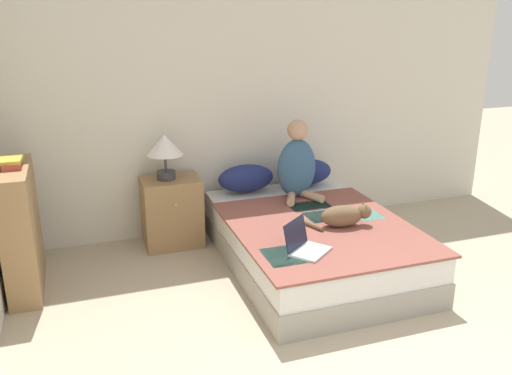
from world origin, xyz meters
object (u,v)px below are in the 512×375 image
object	(u,v)px
nightstand	(172,212)
book_stack_top	(10,163)
bed	(311,242)
person_sitting	(297,165)
cat_tabby	(344,216)
pillow_far	(305,172)
laptop_open	(305,245)
table_lamp	(165,148)
bookshelf	(21,229)
pillow_near	(246,178)

from	to	relation	value
nightstand	book_stack_top	size ratio (longest dim) A/B	2.54
bed	person_sitting	bearing A→B (deg)	81.16
nightstand	book_stack_top	distance (m)	1.49
cat_tabby	nightstand	distance (m)	1.60
bed	pillow_far	size ratio (longest dim) A/B	3.76
pillow_far	nightstand	world-z (taller)	pillow_far
pillow_far	laptop_open	bearing A→B (deg)	-113.70
person_sitting	table_lamp	xyz separation A→B (m)	(-1.14, 0.27, 0.19)
bed	bookshelf	size ratio (longest dim) A/B	2.05
cat_tabby	table_lamp	distance (m)	1.66
pillow_far	table_lamp	distance (m)	1.41
nightstand	table_lamp	bearing A→B (deg)	176.57
pillow_near	person_sitting	distance (m)	0.52
pillow_near	pillow_far	size ratio (longest dim) A/B	1.00
bed	cat_tabby	distance (m)	0.43
bed	cat_tabby	world-z (taller)	cat_tabby
cat_tabby	bookshelf	world-z (taller)	bookshelf
person_sitting	table_lamp	distance (m)	1.19
table_lamp	bookshelf	bearing A→B (deg)	-159.20
person_sitting	nightstand	xyz separation A→B (m)	(-1.11, 0.27, -0.42)
table_lamp	bookshelf	size ratio (longest dim) A/B	0.41
book_stack_top	cat_tabby	bearing A→B (deg)	-13.98
pillow_far	bookshelf	xyz separation A→B (m)	(-2.56, -0.48, -0.07)
pillow_near	bookshelf	bearing A→B (deg)	-166.13
bed	bookshelf	bearing A→B (deg)	170.94
cat_tabby	pillow_far	bearing A→B (deg)	91.69
laptop_open	bookshelf	xyz separation A→B (m)	(-1.93, 0.94, 0.01)
bed	pillow_near	xyz separation A→B (m)	(-0.30, 0.84, 0.34)
table_lamp	cat_tabby	bearing A→B (deg)	-40.76
pillow_near	cat_tabby	world-z (taller)	pillow_near
pillow_far	book_stack_top	world-z (taller)	book_stack_top
person_sitting	table_lamp	bearing A→B (deg)	166.52
pillow_near	pillow_far	world-z (taller)	same
book_stack_top	table_lamp	bearing A→B (deg)	20.71
bed	pillow_near	distance (m)	0.96
cat_tabby	bookshelf	distance (m)	2.49
cat_tabby	book_stack_top	size ratio (longest dim) A/B	2.05
person_sitting	bookshelf	xyz separation A→B (m)	(-2.34, -0.18, -0.25)
laptop_open	bed	bearing A→B (deg)	22.52
laptop_open	pillow_near	bearing A→B (deg)	50.81
bed	nightstand	world-z (taller)	nightstand
person_sitting	cat_tabby	distance (m)	0.81
person_sitting	nightstand	size ratio (longest dim) A/B	1.13
bed	bookshelf	xyz separation A→B (m)	(-2.25, 0.36, 0.28)
laptop_open	pillow_far	bearing A→B (deg)	27.62
bed	nightstand	distance (m)	1.31
bed	nightstand	bearing A→B (deg)	141.65
pillow_near	nightstand	bearing A→B (deg)	-177.65
cat_tabby	table_lamp	size ratio (longest dim) A/B	1.26
person_sitting	laptop_open	world-z (taller)	person_sitting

